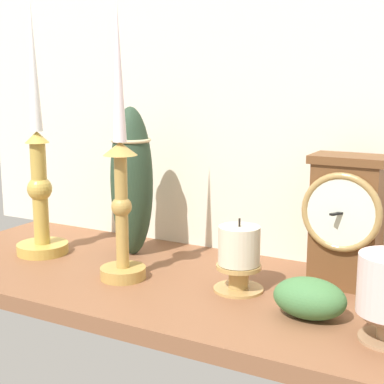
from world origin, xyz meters
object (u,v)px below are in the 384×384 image
Objects in this scene: candlestick_tall_left at (121,183)px; pillar_candle_front at (238,257)px; mantel_clock at (346,220)px; candlestick_tall_center at (40,180)px; tall_ceramic_vase at (132,181)px.

pillar_candle_front is (17.90, 3.52, -9.96)cm from candlestick_tall_left.
candlestick_tall_center is (-51.16, -8.93, 2.98)cm from mantel_clock.
tall_ceramic_vase reaches higher than pillar_candle_front.
tall_ceramic_vase is (-5.88, 11.28, -2.01)cm from candlestick_tall_left.
candlestick_tall_center is 39.04cm from pillar_candle_front.
pillar_candle_front is at bearing -18.07° from tall_ceramic_vase.
candlestick_tall_left is (-30.88, -13.08, 4.86)cm from mantel_clock.
tall_ceramic_vase is at bearing 117.51° from candlestick_tall_left.
candlestick_tall_left reaches higher than pillar_candle_front.
tall_ceramic_vase is (14.41, 7.14, -0.14)cm from candlestick_tall_center.
pillar_candle_front is 0.42× the size of tall_ceramic_vase.
candlestick_tall_center is (-20.29, 4.14, -1.88)cm from candlestick_tall_left.
candlestick_tall_left is 20.79cm from pillar_candle_front.
mantel_clock is at bearing 9.91° from candlestick_tall_center.
pillar_candle_front is (-12.98, -9.55, -5.10)cm from mantel_clock.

